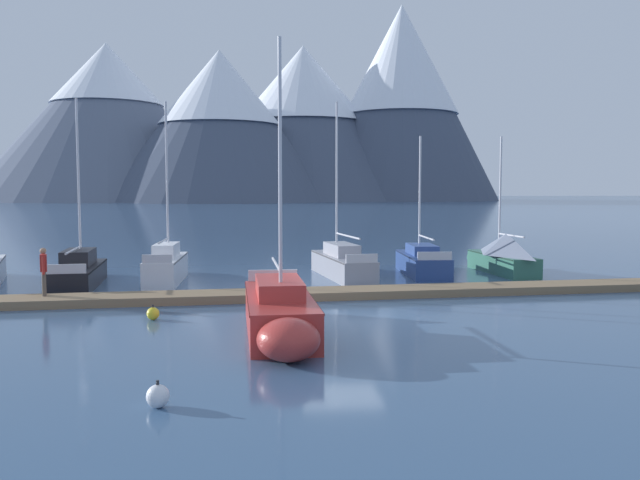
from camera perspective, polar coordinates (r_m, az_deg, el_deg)
ground_plane at (r=20.53m, az=1.80°, el=-6.88°), size 700.00×700.00×0.00m
mountain_west_summit at (r=244.64m, az=-18.07°, el=10.01°), size 94.04×94.04×55.04m
mountain_central_massif at (r=218.87m, az=-8.74°, el=10.20°), size 76.73×76.73×49.21m
mountain_shoulder_ridge at (r=242.57m, az=-1.48°, el=10.54°), size 91.33×91.33×55.97m
mountain_east_summit at (r=242.80m, az=7.10°, el=12.36°), size 69.97×69.97×69.98m
dock at (r=24.41m, az=0.50°, el=-4.71°), size 29.91×3.73×0.30m
sailboat_second_berth at (r=29.56m, az=-20.20°, el=-2.52°), size 2.11×6.88×7.84m
sailboat_mid_dock_port at (r=29.60m, az=-13.16°, el=-2.15°), size 1.43×6.17×7.86m
sailboat_mid_dock_starboard at (r=18.06m, az=-3.50°, el=-6.37°), size 1.95×6.98×8.04m
sailboat_far_berth at (r=30.49m, az=1.68°, el=-1.95°), size 2.36×7.47×8.10m
sailboat_outer_slip at (r=31.70m, az=8.77°, el=-1.83°), size 1.98×6.23×6.57m
sailboat_end_of_dock at (r=32.59m, az=15.62°, el=-1.17°), size 1.93×6.04×6.56m
person_on_dock at (r=24.84m, az=-23.01°, el=-2.31°), size 0.31×0.57×1.69m
mooring_buoy_channel_marker at (r=12.77m, az=-14.00°, el=-13.10°), size 0.43×0.43×0.51m
mooring_buoy_inner_mooring at (r=20.93m, az=-14.39°, el=-6.25°), size 0.39×0.39×0.47m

